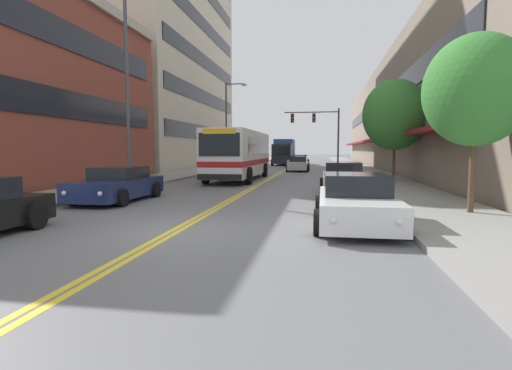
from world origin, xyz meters
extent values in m
plane|color=slate|center=(0.00, 37.00, 0.00)|extent=(240.00, 240.00, 0.00)
cube|color=gray|center=(-7.20, 37.00, 0.07)|extent=(3.41, 106.00, 0.14)
cube|color=gray|center=(7.20, 37.00, 0.07)|extent=(3.41, 106.00, 0.14)
cube|color=yellow|center=(-0.10, 37.00, 0.00)|extent=(0.14, 106.00, 0.01)
cube|color=yellow|center=(0.10, 37.00, 0.00)|extent=(0.14, 106.00, 0.01)
cube|color=brown|center=(-13.66, 10.76, 5.32)|extent=(9.00, 17.69, 10.64)
cube|color=black|center=(-9.12, 10.76, 4.26)|extent=(0.08, 15.57, 1.40)
cube|color=black|center=(-9.12, 10.76, 7.66)|extent=(0.08, 15.57, 1.40)
cube|color=beige|center=(-15.16, 33.83, 13.40)|extent=(12.00, 26.14, 26.80)
cube|color=black|center=(-9.12, 33.83, 3.83)|extent=(0.08, 24.05, 1.40)
cube|color=black|center=(-9.12, 33.83, 7.66)|extent=(0.08, 24.05, 1.40)
cube|color=black|center=(-9.12, 33.83, 11.49)|extent=(0.08, 24.05, 1.40)
cube|color=black|center=(-9.12, 33.83, 15.32)|extent=(0.08, 24.05, 1.40)
cube|color=gray|center=(13.16, 37.00, 5.33)|extent=(8.00, 68.00, 10.65)
cube|color=maroon|center=(8.61, 37.00, 2.90)|extent=(1.10, 61.20, 0.24)
cube|color=black|center=(9.12, 37.00, 6.60)|extent=(0.08, 61.20, 1.40)
cube|color=silver|center=(-1.83, 16.60, 1.75)|extent=(2.47, 10.64, 2.79)
cube|color=#B21919|center=(-1.83, 16.60, 1.19)|extent=(2.49, 10.66, 0.32)
cube|color=black|center=(-1.83, 17.14, 2.19)|extent=(2.50, 8.30, 1.01)
cube|color=black|center=(-1.83, 11.26, 2.25)|extent=(2.22, 0.04, 1.23)
cube|color=yellow|center=(-1.83, 11.25, 2.95)|extent=(1.78, 0.06, 0.28)
cube|color=black|center=(-1.83, 11.24, 0.53)|extent=(2.42, 0.08, 0.32)
cylinder|color=black|center=(-3.09, 12.99, 0.50)|extent=(0.30, 1.00, 1.00)
cylinder|color=black|center=(-0.56, 12.99, 0.50)|extent=(0.30, 1.00, 1.00)
cylinder|color=black|center=(-3.09, 19.53, 0.50)|extent=(0.30, 1.00, 1.00)
cylinder|color=black|center=(-0.56, 19.53, 0.50)|extent=(0.30, 1.00, 1.00)
cube|color=#19234C|center=(-4.25, 5.02, 0.51)|extent=(1.84, 4.61, 0.68)
cube|color=black|center=(-4.25, 5.20, 1.08)|extent=(1.59, 2.03, 0.46)
cylinder|color=black|center=(-5.20, 3.59, 0.32)|extent=(0.22, 0.63, 0.63)
cylinder|color=black|center=(-3.31, 3.59, 0.32)|extent=(0.22, 0.63, 0.63)
cylinder|color=black|center=(-5.20, 6.44, 0.32)|extent=(0.22, 0.63, 0.63)
cylinder|color=black|center=(-3.31, 6.44, 0.32)|extent=(0.22, 0.63, 0.63)
sphere|color=silver|center=(-4.90, 2.69, 0.55)|extent=(0.16, 0.16, 0.16)
sphere|color=silver|center=(-3.61, 2.69, 0.55)|extent=(0.16, 0.16, 0.16)
cube|color=red|center=(-4.92, 7.33, 0.55)|extent=(0.18, 0.04, 0.10)
cube|color=red|center=(-3.59, 7.33, 0.55)|extent=(0.18, 0.04, 0.10)
cube|color=#38383D|center=(-4.31, 32.92, 0.52)|extent=(1.77, 4.58, 0.67)
cube|color=black|center=(-4.31, 33.10, 1.07)|extent=(1.52, 2.02, 0.43)
cylinder|color=black|center=(-5.22, 31.49, 0.34)|extent=(0.22, 0.68, 0.68)
cylinder|color=black|center=(-3.40, 31.49, 0.34)|extent=(0.22, 0.68, 0.68)
cylinder|color=black|center=(-5.22, 34.34, 0.34)|extent=(0.22, 0.68, 0.68)
cylinder|color=black|center=(-3.40, 34.34, 0.34)|extent=(0.22, 0.68, 0.68)
sphere|color=silver|center=(-4.93, 30.60, 0.55)|extent=(0.16, 0.16, 0.16)
sphere|color=silver|center=(-3.69, 30.60, 0.55)|extent=(0.16, 0.16, 0.16)
cube|color=red|center=(-4.95, 35.22, 0.55)|extent=(0.18, 0.04, 0.10)
cube|color=red|center=(-3.67, 35.22, 0.55)|extent=(0.18, 0.04, 0.10)
cylinder|color=black|center=(-3.48, -0.44, 0.34)|extent=(0.22, 0.68, 0.68)
cube|color=red|center=(-5.06, 0.36, 0.54)|extent=(0.18, 0.04, 0.10)
cube|color=red|center=(-3.75, 0.36, 0.54)|extent=(0.18, 0.04, 0.10)
cube|color=white|center=(4.41, 1.37, 0.49)|extent=(1.87, 4.58, 0.64)
cube|color=black|center=(4.41, 1.56, 1.08)|extent=(1.61, 2.02, 0.54)
cylinder|color=black|center=(3.45, -0.05, 0.31)|extent=(0.22, 0.62, 0.62)
cylinder|color=black|center=(5.37, -0.05, 0.31)|extent=(0.22, 0.62, 0.62)
cylinder|color=black|center=(3.45, 2.79, 0.31)|extent=(0.22, 0.62, 0.62)
cylinder|color=black|center=(5.37, 2.79, 0.31)|extent=(0.22, 0.62, 0.62)
sphere|color=silver|center=(3.76, -0.94, 0.52)|extent=(0.16, 0.16, 0.16)
sphere|color=silver|center=(5.07, -0.94, 0.52)|extent=(0.16, 0.16, 0.16)
cube|color=red|center=(3.74, 3.67, 0.52)|extent=(0.18, 0.04, 0.10)
cube|color=red|center=(5.09, 3.67, 0.52)|extent=(0.18, 0.04, 0.10)
cube|color=beige|center=(4.44, 8.53, 0.55)|extent=(1.72, 4.65, 0.74)
cube|color=black|center=(4.44, 8.72, 1.17)|extent=(1.48, 2.05, 0.52)
cylinder|color=black|center=(3.56, 7.09, 0.32)|extent=(0.22, 0.65, 0.65)
cylinder|color=black|center=(5.33, 7.09, 0.32)|extent=(0.22, 0.65, 0.65)
cylinder|color=black|center=(3.56, 9.98, 0.32)|extent=(0.22, 0.65, 0.65)
cylinder|color=black|center=(5.33, 9.98, 0.32)|extent=(0.22, 0.65, 0.65)
sphere|color=silver|center=(3.84, 6.19, 0.58)|extent=(0.16, 0.16, 0.16)
sphere|color=silver|center=(5.05, 6.19, 0.58)|extent=(0.16, 0.16, 0.16)
cube|color=red|center=(3.82, 10.87, 0.58)|extent=(0.18, 0.04, 0.10)
cube|color=red|center=(5.06, 10.87, 0.58)|extent=(0.18, 0.04, 0.10)
cube|color=#232328|center=(0.75, 44.61, 0.46)|extent=(1.94, 4.63, 0.57)
cube|color=black|center=(0.75, 44.79, 1.02)|extent=(1.67, 2.04, 0.54)
cylinder|color=black|center=(-0.24, 43.17, 0.32)|extent=(0.22, 0.64, 0.64)
cylinder|color=black|center=(1.74, 43.17, 0.32)|extent=(0.22, 0.64, 0.64)
cylinder|color=black|center=(-0.24, 46.04, 0.32)|extent=(0.22, 0.64, 0.64)
cylinder|color=black|center=(1.74, 46.04, 0.32)|extent=(0.22, 0.64, 0.64)
sphere|color=silver|center=(0.07, 42.27, 0.49)|extent=(0.16, 0.16, 0.16)
sphere|color=silver|center=(1.43, 42.27, 0.49)|extent=(0.16, 0.16, 0.16)
cube|color=red|center=(0.05, 46.93, 0.49)|extent=(0.18, 0.04, 0.10)
cube|color=red|center=(1.45, 46.93, 0.49)|extent=(0.18, 0.04, 0.10)
cube|color=#B7B7BC|center=(1.40, 27.60, 0.54)|extent=(1.72, 4.34, 0.71)
cube|color=black|center=(1.40, 27.78, 1.14)|extent=(1.48, 1.91, 0.48)
cylinder|color=black|center=(0.52, 26.26, 0.33)|extent=(0.22, 0.67, 0.67)
cylinder|color=black|center=(2.28, 26.26, 0.33)|extent=(0.22, 0.67, 0.67)
cylinder|color=black|center=(0.52, 28.95, 0.33)|extent=(0.22, 0.67, 0.67)
cylinder|color=black|center=(2.28, 28.95, 0.33)|extent=(0.22, 0.67, 0.67)
sphere|color=silver|center=(0.80, 25.42, 0.58)|extent=(0.16, 0.16, 0.16)
sphere|color=silver|center=(2.00, 25.42, 0.58)|extent=(0.16, 0.16, 0.16)
cube|color=red|center=(0.78, 29.78, 0.58)|extent=(0.18, 0.04, 0.10)
cube|color=red|center=(2.02, 29.78, 0.58)|extent=(0.18, 0.04, 0.10)
cube|color=#BCAD89|center=(0.77, 35.06, 0.51)|extent=(1.74, 4.33, 0.68)
cube|color=black|center=(0.77, 35.24, 1.07)|extent=(1.50, 1.90, 0.44)
cylinder|color=black|center=(-0.12, 33.72, 0.32)|extent=(0.22, 0.64, 0.64)
cylinder|color=black|center=(1.66, 33.72, 0.32)|extent=(0.22, 0.64, 0.64)
cylinder|color=black|center=(-0.12, 36.41, 0.32)|extent=(0.22, 0.64, 0.64)
cylinder|color=black|center=(1.66, 36.41, 0.32)|extent=(0.22, 0.64, 0.64)
sphere|color=silver|center=(0.16, 32.88, 0.55)|extent=(0.16, 0.16, 0.16)
sphere|color=silver|center=(1.38, 32.88, 0.55)|extent=(0.16, 0.16, 0.16)
cube|color=red|center=(0.14, 37.24, 0.55)|extent=(0.18, 0.04, 0.10)
cube|color=red|center=(1.40, 37.24, 0.55)|extent=(0.18, 0.04, 0.10)
cube|color=#232328|center=(-1.32, 39.94, 1.45)|extent=(2.34, 2.18, 2.39)
cube|color=black|center=(-1.32, 38.84, 1.88)|extent=(1.99, 0.04, 1.05)
cube|color=#335699|center=(-1.32, 43.57, 1.78)|extent=(2.39, 5.08, 3.06)
cylinder|color=black|center=(-2.52, 39.94, 0.42)|extent=(0.28, 0.84, 0.84)
cylinder|color=black|center=(-0.12, 39.94, 0.42)|extent=(0.28, 0.84, 0.84)
cylinder|color=black|center=(-2.52, 45.10, 0.42)|extent=(0.28, 0.84, 0.84)
cylinder|color=black|center=(-0.12, 45.10, 0.42)|extent=(0.28, 0.84, 0.84)
cylinder|color=#47474C|center=(5.20, 33.39, 3.12)|extent=(0.18, 0.18, 6.24)
cylinder|color=#47474C|center=(2.38, 33.39, 5.89)|extent=(5.64, 0.11, 0.11)
cube|color=black|center=(2.66, 33.39, 5.29)|extent=(0.34, 0.26, 0.92)
sphere|color=red|center=(2.66, 33.23, 5.57)|extent=(0.18, 0.18, 0.18)
sphere|color=yellow|center=(2.66, 33.23, 5.29)|extent=(0.18, 0.18, 0.18)
sphere|color=green|center=(2.66, 33.23, 5.02)|extent=(0.18, 0.18, 0.18)
cylinder|color=black|center=(2.66, 33.39, 5.82)|extent=(0.02, 0.02, 0.14)
cube|color=black|center=(0.41, 33.39, 5.29)|extent=(0.34, 0.26, 0.92)
sphere|color=red|center=(0.41, 33.23, 5.57)|extent=(0.18, 0.18, 0.18)
sphere|color=yellow|center=(0.41, 33.23, 5.29)|extent=(0.18, 0.18, 0.18)
sphere|color=green|center=(0.41, 33.23, 5.02)|extent=(0.18, 0.18, 0.18)
cylinder|color=black|center=(0.41, 33.39, 5.82)|extent=(0.02, 0.02, 0.14)
cylinder|color=#47474C|center=(-5.30, 8.09, 4.47)|extent=(0.16, 0.16, 8.94)
cylinder|color=#47474C|center=(-5.30, 27.30, 4.08)|extent=(0.16, 0.16, 8.15)
cylinder|color=#47474C|center=(-4.44, 27.30, 8.00)|extent=(1.72, 0.10, 0.10)
ellipsoid|color=#B2B2B7|center=(-3.58, 27.30, 7.90)|extent=(0.56, 0.28, 0.20)
cylinder|color=brown|center=(7.87, 3.33, 1.29)|extent=(0.17, 0.17, 2.30)
ellipsoid|color=#387F33|center=(7.87, 3.33, 3.68)|extent=(2.93, 2.93, 3.23)
cylinder|color=brown|center=(7.77, 15.64, 1.28)|extent=(0.17, 0.17, 2.29)
ellipsoid|color=#387F33|center=(7.77, 15.64, 4.03)|extent=(3.78, 3.78, 4.16)
cylinder|color=red|center=(5.95, 11.01, 0.44)|extent=(0.23, 0.23, 0.60)
sphere|color=red|center=(5.95, 11.01, 0.79)|extent=(0.20, 0.20, 0.20)
cylinder|color=red|center=(5.80, 11.01, 0.50)|extent=(0.08, 0.10, 0.10)
camera|label=1|loc=(3.50, -9.22, 1.98)|focal=28.00mm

